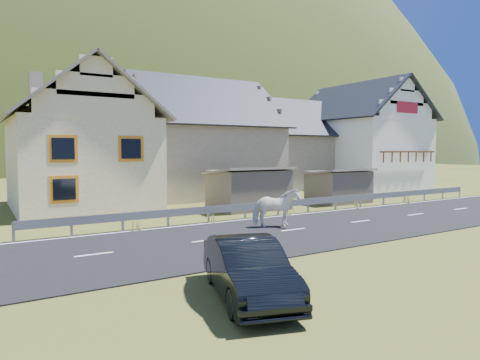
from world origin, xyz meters
TOP-DOWN VIEW (x-y plane):
  - ground at (0.00, 0.00)m, footprint 160.00×160.00m
  - road at (0.00, 0.00)m, footprint 60.00×7.00m
  - lane_markings at (0.00, 0.00)m, footprint 60.00×6.60m
  - guardrail at (-0.00, 3.68)m, footprint 28.10×0.09m
  - shed_left at (-2.00, 6.50)m, footprint 4.30×3.30m
  - shed_right at (4.50, 6.00)m, footprint 3.80×2.90m
  - house_cream at (-10.00, 12.00)m, footprint 7.80×9.80m
  - house_stone_a at (-1.00, 15.00)m, footprint 10.80×9.80m
  - house_stone_b at (9.00, 17.00)m, footprint 9.80×8.80m
  - house_white at (15.00, 14.00)m, footprint 8.80×10.80m
  - mountain at (5.00, 180.00)m, footprint 440.00×280.00m
  - horse at (-4.23, 0.88)m, footprint 1.45×2.15m
  - car at (-9.93, -5.78)m, footprint 2.54×4.25m

SIDE VIEW (x-z plane):
  - mountain at x=5.00m, z-range -150.00..110.00m
  - ground at x=0.00m, z-range 0.00..0.00m
  - road at x=0.00m, z-range 0.00..0.04m
  - lane_markings at x=0.00m, z-range 0.04..0.05m
  - guardrail at x=0.00m, z-range 0.19..0.94m
  - car at x=-9.93m, z-range 0.00..1.32m
  - horse at x=-4.23m, z-range 0.04..1.70m
  - shed_right at x=4.50m, z-range -0.10..2.10m
  - shed_left at x=-2.00m, z-range -0.10..2.30m
  - house_stone_b at x=9.00m, z-range 0.19..8.29m
  - house_cream at x=-10.00m, z-range 0.21..8.51m
  - house_stone_a at x=-1.00m, z-range 0.18..9.08m
  - house_white at x=15.00m, z-range 0.21..9.91m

